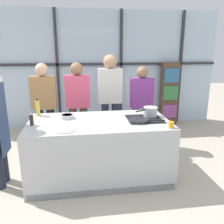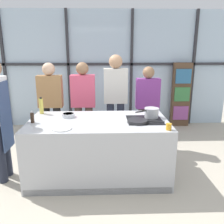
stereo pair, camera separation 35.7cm
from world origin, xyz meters
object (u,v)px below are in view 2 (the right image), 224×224
object	(u,v)px
spectator_center_right	(116,96)
mixing_bowl	(68,115)
oil_bottle	(41,106)
saucepan	(151,113)
juice_glass_near	(169,127)
spectator_center_left	(83,101)
pepper_grinder	(32,117)
spectator_far_right	(147,103)
frying_pan	(138,121)
spectator_far_left	(51,101)
white_plate	(62,128)

from	to	relation	value
spectator_center_right	mixing_bowl	distance (m)	1.19
oil_bottle	saucepan	bearing A→B (deg)	-9.43
spectator_center_right	juice_glass_near	bearing A→B (deg)	111.99
spectator_center_left	pepper_grinder	world-z (taller)	spectator_center_left
mixing_bowl	juice_glass_near	world-z (taller)	juice_glass_near
spectator_far_right	pepper_grinder	xyz separation A→B (m)	(-1.86, -1.16, 0.07)
spectator_center_right	frying_pan	world-z (taller)	spectator_center_right
spectator_far_left	spectator_far_right	distance (m)	1.85
spectator_far_right	juice_glass_near	bearing A→B (deg)	90.11
spectator_center_right	spectator_far_right	distance (m)	0.63
saucepan	juice_glass_near	world-z (taller)	saucepan
juice_glass_near	spectator_far_left	bearing A→B (deg)	140.37
frying_pan	oil_bottle	world-z (taller)	oil_bottle
spectator_center_right	juice_glass_near	distance (m)	1.66
spectator_center_left	spectator_center_right	size ratio (longest dim) A/B	0.93
spectator_far_left	spectator_center_right	distance (m)	1.24
saucepan	pepper_grinder	world-z (taller)	pepper_grinder
white_plate	frying_pan	bearing A→B (deg)	12.82
spectator_center_left	oil_bottle	xyz separation A→B (m)	(-0.62, -0.68, 0.07)
spectator_center_right	pepper_grinder	distance (m)	1.71
spectator_center_left	white_plate	size ratio (longest dim) A/B	6.39
saucepan	juice_glass_near	size ratio (longest dim) A/B	4.35
spectator_far_left	spectator_far_right	size ratio (longest dim) A/B	1.05
oil_bottle	white_plate	bearing A→B (deg)	-59.69
spectator_center_left	saucepan	size ratio (longest dim) A/B	4.44
juice_glass_near	mixing_bowl	bearing A→B (deg)	155.34
spectator_far_right	frying_pan	bearing A→B (deg)	73.74
spectator_center_left	mixing_bowl	size ratio (longest dim) A/B	8.29
white_plate	oil_bottle	distance (m)	0.91
spectator_center_right	juice_glass_near	xyz separation A→B (m)	(0.62, -1.54, -0.11)
frying_pan	oil_bottle	bearing A→B (deg)	160.22
frying_pan	saucepan	size ratio (longest dim) A/B	1.38
spectator_far_left	frying_pan	distance (m)	1.93
pepper_grinder	juice_glass_near	distance (m)	1.90
spectator_far_right	pepper_grinder	world-z (taller)	spectator_far_right
spectator_center_right	pepper_grinder	xyz separation A→B (m)	(-1.25, -1.16, -0.07)
white_plate	oil_bottle	bearing A→B (deg)	120.31
pepper_grinder	oil_bottle	bearing A→B (deg)	88.82
saucepan	white_plate	size ratio (longest dim) A/B	1.44
frying_pan	juice_glass_near	size ratio (longest dim) A/B	6.00
saucepan	mixing_bowl	world-z (taller)	saucepan
spectator_far_right	pepper_grinder	size ratio (longest dim) A/B	9.17
spectator_far_left	spectator_center_left	size ratio (longest dim) A/B	1.00
white_plate	mixing_bowl	distance (m)	0.56
frying_pan	white_plate	size ratio (longest dim) A/B	1.99
spectator_center_right	frying_pan	bearing A→B (deg)	102.17
spectator_center_left	spectator_far_left	bearing A→B (deg)	-0.00
mixing_bowl	pepper_grinder	distance (m)	0.55
spectator_center_left	oil_bottle	world-z (taller)	spectator_center_left
spectator_far_right	spectator_far_left	bearing A→B (deg)	0.00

